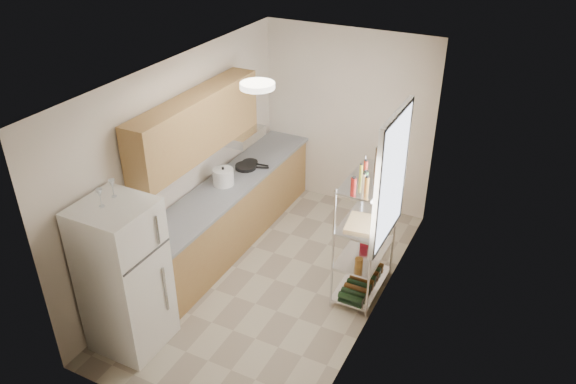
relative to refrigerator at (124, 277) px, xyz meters
The scene contains 16 objects.
room 1.84m from the refrigerator, 60.80° to the left, with size 2.52×4.42×2.62m.
counter_run 2.03m from the refrigerator, 91.40° to the left, with size 0.63×3.51×0.90m.
upper_cabinets 1.93m from the refrigerator, 96.37° to the left, with size 0.33×2.20×0.72m, color #A37E45.
range_hood 2.52m from the refrigerator, 93.03° to the left, with size 0.50×0.60×0.12m, color #B7BABC.
window 2.92m from the refrigerator, 42.31° to the left, with size 0.06×1.00×1.46m, color white.
bakers_rack 2.65m from the refrigerator, 44.65° to the left, with size 0.45×0.90×1.73m.
ceiling_dome 2.31m from the refrigerator, 55.31° to the left, with size 0.34×0.34×0.06m, color white.
refrigerator is the anchor object (origin of this frame).
wine_glass_a 0.93m from the refrigerator, 146.35° to the right, with size 0.07×0.07×0.18m, color silver, non-canonical shape.
wine_glass_b 0.94m from the refrigerator, 122.80° to the left, with size 0.06×0.06×0.18m, color silver, non-canonical shape.
rice_cooker 1.98m from the refrigerator, 92.23° to the left, with size 0.26×0.26×0.21m, color white.
frying_pan_large 2.48m from the refrigerator, 91.19° to the left, with size 0.28×0.28×0.05m, color black.
frying_pan_small 2.61m from the refrigerator, 91.34° to the left, with size 0.21×0.21×0.04m, color black.
cutting_board 2.54m from the refrigerator, 42.55° to the left, with size 0.32×0.41×0.03m, color tan.
espresso_machine 2.87m from the refrigerator, 46.24° to the left, with size 0.14×0.22×0.25m, color black.
storage_bag 2.72m from the refrigerator, 47.91° to the left, with size 0.10×0.14×0.16m, color #AB1521.
Camera 1 is at (2.59, -4.78, 4.34)m, focal length 35.00 mm.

